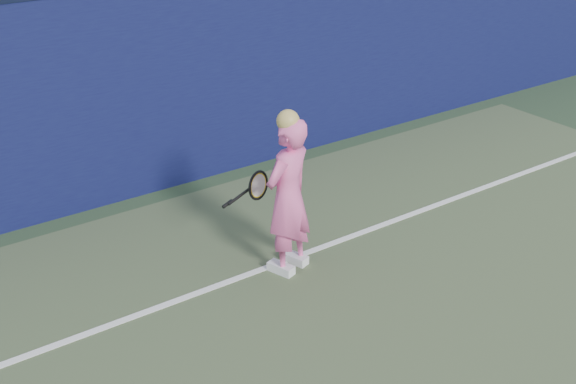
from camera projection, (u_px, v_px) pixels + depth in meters
backstop_wall at (189, 82)px, 8.99m from camera, size 24.00×0.40×2.50m
player at (288, 196)px, 7.08m from camera, size 0.69×0.56×1.72m
racket at (256, 187)px, 7.30m from camera, size 0.59×0.16×0.31m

